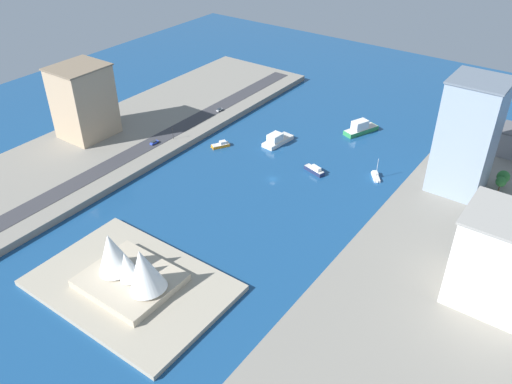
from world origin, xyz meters
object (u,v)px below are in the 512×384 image
tower_tall_glass (468,136)px  ferry_white_commuter (277,140)px  apartment_midrise_tan (84,101)px  sedan_silver (219,110)px  ferry_green_doubledeck (361,128)px  hatchback_blue (154,142)px  patrol_launch_navy (314,170)px  hotel_broad_white (506,262)px  opera_landmark (129,268)px  water_taxi_orange (221,145)px  sailboat_small_white (376,176)px  traffic_light_waterfront (173,132)px

tower_tall_glass → ferry_white_commuter: bearing=4.4°
apartment_midrise_tan → sedan_silver: bearing=-121.0°
ferry_green_doubledeck → hatchback_blue: bearing=45.8°
apartment_midrise_tan → ferry_green_doubledeck: bearing=-141.0°
patrol_launch_navy → ferry_white_commuter: bearing=-24.5°
ferry_green_doubledeck → hotel_broad_white: (-97.49, 95.84, 17.97)m
tower_tall_glass → opera_landmark: bearing=60.2°
water_taxi_orange → hotel_broad_white: hotel_broad_white is taller
ferry_green_doubledeck → opera_landmark: size_ratio=0.68×
sailboat_small_white → traffic_light_waterfront: (103.98, 32.25, 6.75)m
water_taxi_orange → sailboat_small_white: 83.95m
sailboat_small_white → tower_tall_glass: bearing=-166.1°
sailboat_small_white → hatchback_blue: bearing=21.4°
sailboat_small_white → traffic_light_waterfront: size_ratio=1.70×
ferry_green_doubledeck → tower_tall_glass: 75.61m
water_taxi_orange → patrol_launch_navy: 54.82m
patrol_launch_navy → traffic_light_waterfront: traffic_light_waterfront is taller
sailboat_small_white → apartment_midrise_tan: 156.81m
water_taxi_orange → sailboat_small_white: sailboat_small_white is taller
apartment_midrise_tan → opera_landmark: (-105.53, 67.83, -13.04)m
water_taxi_orange → sedan_silver: size_ratio=2.47×
patrol_launch_navy → hatchback_blue: hatchback_blue is taller
sailboat_small_white → apartment_midrise_tan: apartment_midrise_tan is taller
patrol_launch_navy → hotel_broad_white: bearing=156.2°
traffic_light_waterfront → hotel_broad_white: bearing=172.3°
tower_tall_glass → ferry_green_doubledeck: bearing=-26.4°
apartment_midrise_tan → hatchback_blue: 43.19m
hotel_broad_white → sedan_silver: hotel_broad_white is taller
water_taxi_orange → hotel_broad_white: (-151.31, 36.31, 19.60)m
hotel_broad_white → traffic_light_waterfront: hotel_broad_white is taller
apartment_midrise_tan → sailboat_small_white: bearing=-159.3°
water_taxi_orange → hatchback_blue: bearing=40.9°
hatchback_blue → opera_landmark: size_ratio=0.15×
patrol_launch_navy → traffic_light_waterfront: size_ratio=2.02×
sailboat_small_white → sedan_silver: bearing=-5.4°
hatchback_blue → opera_landmark: 105.63m
tower_tall_glass → sedan_silver: size_ratio=12.30×
opera_landmark → ferry_white_commuter: bearing=-81.2°
water_taxi_orange → traffic_light_waterfront: size_ratio=1.63×
tower_tall_glass → hotel_broad_white: size_ratio=1.52×
sailboat_small_white → hotel_broad_white: 91.34m
ferry_white_commuter → tower_tall_glass: size_ratio=0.40×
ferry_green_doubledeck → sedan_silver: bearing=20.9°
water_taxi_orange → hatchback_blue: 35.31m
traffic_light_waterfront → tower_tall_glass: bearing=-163.6°
ferry_white_commuter → apartment_midrise_tan: (86.26, 56.41, 20.52)m
sailboat_small_white → ferry_green_doubledeck: bearing=-55.2°
water_taxi_orange → sailboat_small_white: (-81.67, -19.42, -0.11)m
ferry_white_commuter → traffic_light_waterfront: size_ratio=3.24×
hotel_broad_white → hatchback_blue: hotel_broad_white is taller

